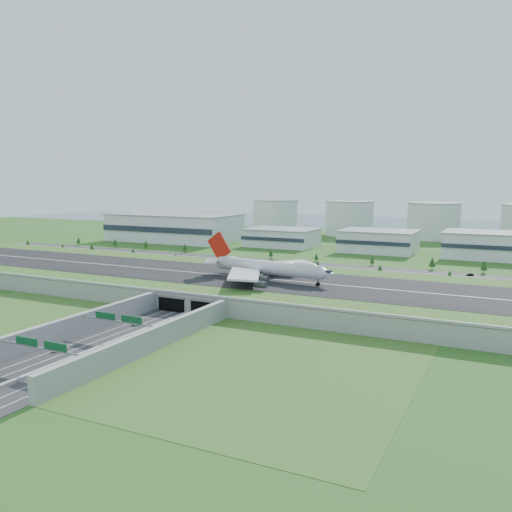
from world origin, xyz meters
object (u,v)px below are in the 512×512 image
at_px(fuel_tank_a, 276,216).
at_px(car_7, 266,260).
at_px(car_0, 137,323).
at_px(car_4, 121,253).
at_px(car_2, 161,334).
at_px(boeing_747, 268,267).
at_px(car_5, 470,275).
at_px(car_3, 56,382).
at_px(car_1, 59,348).

bearing_deg(fuel_tank_a, car_7, -67.47).
bearing_deg(car_0, car_7, 108.03).
height_order(fuel_tank_a, car_4, fuel_tank_a).
bearing_deg(car_2, boeing_747, -115.15).
xyz_separation_m(car_4, car_5, (255.21, 16.16, -0.02)).
xyz_separation_m(fuel_tank_a, boeing_747, (135.65, -311.66, -2.97)).
distance_m(fuel_tank_a, car_2, 414.55).
relative_size(car_3, car_7, 1.12).
distance_m(car_4, car_5, 255.72).
bearing_deg(car_0, fuel_tank_a, 115.87).
bearing_deg(car_7, car_3, 23.15).
relative_size(fuel_tank_a, car_4, 11.70).
height_order(car_4, car_7, car_4).
distance_m(boeing_747, car_7, 115.35).
bearing_deg(fuel_tank_a, car_4, -98.55).
xyz_separation_m(fuel_tank_a, car_7, (86.38, -208.26, -16.66)).
bearing_deg(fuel_tank_a, car_5, -42.89).
xyz_separation_m(boeing_747, car_2, (-5.73, -81.66, -13.63)).
xyz_separation_m(fuel_tank_a, car_4, (-33.41, -222.22, -16.65)).
bearing_deg(car_1, boeing_747, 89.56).
bearing_deg(car_0, boeing_747, 82.41).
relative_size(fuel_tank_a, boeing_747, 0.67).
bearing_deg(car_5, car_3, -44.99).
distance_m(car_1, car_3, 32.41).
bearing_deg(car_4, fuel_tank_a, 16.39).
bearing_deg(boeing_747, fuel_tank_a, 120.97).
relative_size(boeing_747, car_2, 13.23).
bearing_deg(car_2, fuel_tank_a, -92.85).
xyz_separation_m(car_0, car_4, (-146.20, 163.48, -0.08)).
height_order(fuel_tank_a, car_0, fuel_tank_a).
relative_size(boeing_747, car_0, 15.71).
distance_m(car_1, car_2, 36.18).
bearing_deg(car_5, car_2, -50.73).
relative_size(boeing_747, car_4, 17.46).
distance_m(fuel_tank_a, car_3, 465.90).
xyz_separation_m(car_0, car_7, (-26.41, 177.44, -0.09)).
bearing_deg(car_4, car_7, -58.41).
height_order(car_2, car_5, car_2).
distance_m(boeing_747, car_2, 82.99).
height_order(car_0, car_5, car_0).
height_order(car_1, car_7, car_1).
bearing_deg(car_7, boeing_747, 37.68).
bearing_deg(car_4, car_2, -111.39).
bearing_deg(car_2, car_4, -67.46).
bearing_deg(car_1, fuel_tank_a, 117.17).
relative_size(car_5, car_7, 0.87).
height_order(boeing_747, car_7, boeing_747).
distance_m(boeing_747, car_4, 191.75).
distance_m(fuel_tank_a, car_7, 226.08).
distance_m(car_2, car_7, 190.12).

